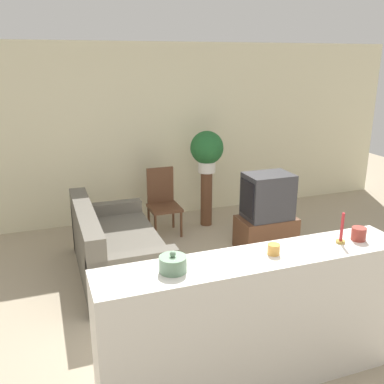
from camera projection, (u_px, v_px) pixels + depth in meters
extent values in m
plane|color=tan|center=(226.00, 343.00, 3.88)|extent=(14.00, 14.00, 0.00)
cube|color=beige|center=(136.00, 134.00, 6.55)|extent=(9.00, 0.06, 2.70)
cube|color=#605B51|center=(120.00, 255.00, 5.05)|extent=(0.92, 1.78, 0.48)
cube|color=#605B51|center=(86.00, 225.00, 4.81)|extent=(0.20, 1.78, 0.38)
cube|color=#605B51|center=(134.00, 282.00, 4.31)|extent=(0.92, 0.16, 0.63)
cube|color=#605B51|center=(108.00, 225.00, 5.76)|extent=(0.92, 0.16, 0.63)
cube|color=brown|center=(266.00, 233.00, 5.75)|extent=(0.76, 0.47, 0.44)
cube|color=#333338|center=(268.00, 196.00, 5.59)|extent=(0.60, 0.45, 0.60)
cube|color=black|center=(247.00, 198.00, 5.49)|extent=(0.02, 0.37, 0.47)
cube|color=brown|center=(164.00, 208.00, 6.16)|extent=(0.44, 0.44, 0.04)
cube|color=brown|center=(160.00, 185.00, 6.25)|extent=(0.40, 0.04, 0.53)
cylinder|color=brown|center=(156.00, 228.00, 5.99)|extent=(0.04, 0.04, 0.38)
cylinder|color=brown|center=(181.00, 224.00, 6.11)|extent=(0.04, 0.04, 0.38)
cylinder|color=brown|center=(149.00, 219.00, 6.33)|extent=(0.04, 0.04, 0.38)
cylinder|color=brown|center=(173.00, 216.00, 6.45)|extent=(0.04, 0.04, 0.38)
cylinder|color=brown|center=(206.00, 199.00, 6.51)|extent=(0.18, 0.18, 0.84)
cylinder|color=white|center=(207.00, 167.00, 6.36)|extent=(0.26, 0.26, 0.16)
sphere|color=#23602D|center=(207.00, 148.00, 6.27)|extent=(0.49, 0.49, 0.49)
cube|color=silver|center=(255.00, 322.00, 3.26)|extent=(2.40, 0.44, 1.09)
cylinder|color=gray|center=(173.00, 264.00, 2.87)|extent=(0.19, 0.19, 0.11)
sphere|color=gray|center=(173.00, 254.00, 2.85)|extent=(0.04, 0.04, 0.04)
cylinder|color=gold|center=(274.00, 249.00, 3.13)|extent=(0.09, 0.09, 0.08)
cylinder|color=#B7933D|center=(340.00, 242.00, 3.33)|extent=(0.07, 0.07, 0.02)
cylinder|color=#B7282D|center=(342.00, 227.00, 3.29)|extent=(0.02, 0.02, 0.23)
cylinder|color=#99382D|center=(359.00, 234.00, 3.37)|extent=(0.11, 0.11, 0.10)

